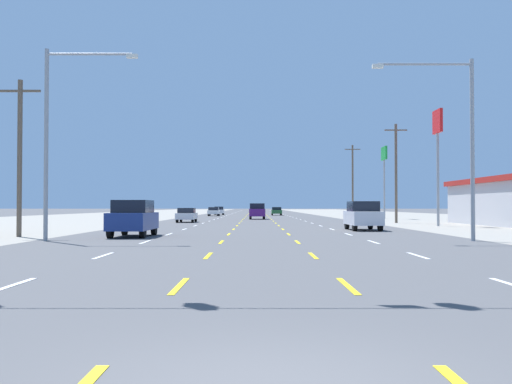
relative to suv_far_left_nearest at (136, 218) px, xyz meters
name	(u,v)px	position (x,y,z in m)	size (l,w,h in m)	color
ground_plane	(260,220)	(6.82, 39.04, -1.03)	(572.00, 572.00, 0.00)	#4C4C4F
lot_apron_left	(54,220)	(-17.93, 39.04, -1.02)	(28.00, 440.00, 0.01)	gray
lot_apron_right	(467,220)	(31.57, 39.04, -1.02)	(28.00, 440.00, 0.01)	gray
lane_markings	(260,215)	(6.82, 77.54, -1.02)	(10.64, 227.60, 0.01)	white
signal_span_wire	(256,26)	(6.60, -19.03, 4.70)	(27.11, 0.52, 9.70)	brown
suv_far_left_nearest	(136,218)	(0.00, 0.00, 0.00)	(1.98, 4.90, 1.98)	navy
suv_far_right_near	(366,215)	(14.01, 8.58, 0.00)	(1.98, 4.90, 1.98)	silver
sedan_far_left_mid	(190,215)	(-0.39, 28.32, -0.27)	(1.80, 4.50, 1.46)	silver
suv_center_turn_midfar	(260,211)	(6.82, 42.48, 0.00)	(1.98, 4.90, 1.98)	#4C196B
hatchback_center_turn_far	(259,211)	(6.62, 65.82, -0.24)	(1.72, 3.90, 1.54)	navy
sedan_far_left_farther	(217,211)	(-0.37, 66.80, -0.27)	(1.80, 4.50, 1.46)	white
sedan_inner_right_farthest	(279,211)	(10.30, 73.26, -0.27)	(1.80, 4.50, 1.46)	#235B2D
hatchback_center_turn_distant_a	(259,211)	(6.64, 78.54, -0.24)	(1.72, 3.90, 1.54)	red
hatchback_far_left_distant_b	(222,211)	(-0.21, 79.02, -0.24)	(1.72, 3.90, 1.54)	white
pole_sign_right_row_1	(441,137)	(21.73, 16.90, 6.31)	(0.24, 2.10, 9.64)	gray
pole_sign_right_row_2	(387,162)	(23.23, 44.49, 6.28)	(0.24, 2.72, 9.32)	gray
streetlight_left_row_0	(60,128)	(-2.84, -4.07, 4.35)	(4.44, 0.26, 9.17)	gray
streetlight_right_row_0	(463,132)	(16.39, -4.07, 4.15)	(4.85, 0.26, 8.69)	gray
utility_pole_left_row_0	(23,155)	(-6.09, -0.29, 3.41)	(2.20, 0.26, 8.48)	brown
utility_pole_right_row_1	(399,171)	(20.36, 25.83, 4.01)	(2.20, 0.26, 9.69)	brown
utility_pole_right_row_2	(356,180)	(20.34, 51.88, 4.31)	(2.20, 0.26, 10.28)	brown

